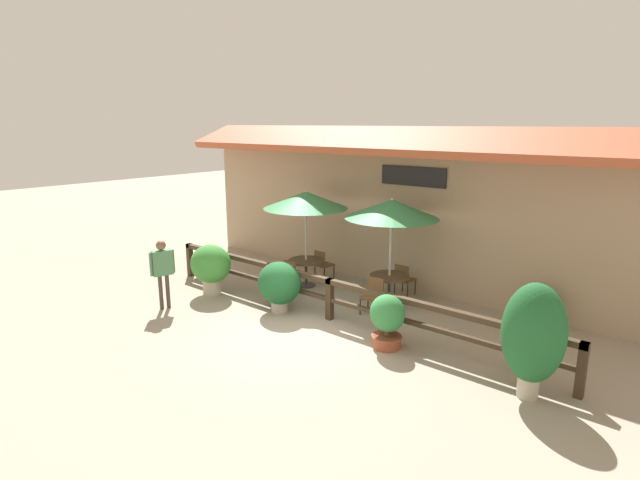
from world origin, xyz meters
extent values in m
plane|color=#9E937F|center=(0.00, 0.00, 0.00)|extent=(60.00, 60.00, 0.00)
cube|color=tan|center=(0.00, 4.20, 1.80)|extent=(14.00, 0.40, 3.60)
cube|color=#B25133|center=(0.00, 3.65, 3.88)|extent=(14.28, 1.48, 0.70)
cube|color=black|center=(0.33, 3.97, 3.00)|extent=(1.81, 0.04, 0.49)
cube|color=#3D2D1E|center=(0.00, 1.05, 0.89)|extent=(10.40, 0.14, 0.11)
cube|color=#3D2D1E|center=(0.00, 1.05, 0.47)|extent=(10.40, 0.10, 0.09)
cube|color=#3D2D1E|center=(-5.13, 1.05, 0.47)|extent=(0.14, 0.14, 0.95)
cube|color=#3D2D1E|center=(0.00, 1.05, 0.47)|extent=(0.14, 0.14, 0.95)
cube|color=#3D2D1E|center=(5.13, 1.05, 0.47)|extent=(0.14, 0.14, 0.95)
cylinder|color=#B7B2A8|center=(-1.97, 2.50, 1.10)|extent=(0.06, 0.06, 2.20)
cone|color=#33844C|center=(-1.97, 2.50, 2.35)|extent=(2.22, 2.22, 0.44)
sphere|color=#B2ADA3|center=(-1.97, 2.50, 2.57)|extent=(0.07, 0.07, 0.07)
cylinder|color=#4C3826|center=(-1.97, 2.50, 0.70)|extent=(0.95, 0.95, 0.05)
cylinder|color=#333333|center=(-1.97, 2.50, 0.34)|extent=(0.07, 0.07, 0.68)
cylinder|color=#333333|center=(-1.97, 2.50, 0.01)|extent=(0.52, 0.52, 0.03)
cube|color=brown|center=(-1.97, 1.68, 0.41)|extent=(0.43, 0.43, 0.05)
cube|color=brown|center=(-1.97, 1.87, 0.63)|extent=(0.40, 0.04, 0.40)
cylinder|color=#2D2D2D|center=(-2.17, 1.49, 0.19)|extent=(0.04, 0.04, 0.38)
cylinder|color=#2D2D2D|center=(-1.79, 1.49, 0.19)|extent=(0.04, 0.04, 0.38)
cylinder|color=#2D2D2D|center=(-2.16, 1.87, 0.19)|extent=(0.04, 0.04, 0.38)
cylinder|color=#2D2D2D|center=(-1.78, 1.87, 0.19)|extent=(0.04, 0.04, 0.38)
cube|color=brown|center=(-2.00, 3.32, 0.41)|extent=(0.46, 0.46, 0.05)
cube|color=brown|center=(-2.02, 3.13, 0.63)|extent=(0.40, 0.08, 0.40)
cylinder|color=#2D2D2D|center=(-1.79, 3.48, 0.19)|extent=(0.04, 0.04, 0.38)
cylinder|color=#2D2D2D|center=(-2.16, 3.53, 0.19)|extent=(0.04, 0.04, 0.38)
cylinder|color=#2D2D2D|center=(-1.83, 3.11, 0.19)|extent=(0.04, 0.04, 0.38)
cylinder|color=#2D2D2D|center=(-2.21, 3.15, 0.19)|extent=(0.04, 0.04, 0.38)
cylinder|color=#B7B2A8|center=(0.50, 2.74, 1.10)|extent=(0.06, 0.06, 2.20)
cone|color=#33844C|center=(0.50, 2.74, 2.35)|extent=(2.22, 2.22, 0.44)
sphere|color=#B2ADA3|center=(0.50, 2.74, 2.57)|extent=(0.07, 0.07, 0.07)
cylinder|color=#4C3826|center=(0.50, 2.74, 0.70)|extent=(0.95, 0.95, 0.05)
cylinder|color=#333333|center=(0.50, 2.74, 0.34)|extent=(0.07, 0.07, 0.68)
cylinder|color=#333333|center=(0.50, 2.74, 0.01)|extent=(0.52, 0.52, 0.03)
cube|color=brown|center=(0.54, 1.92, 0.41)|extent=(0.46, 0.46, 0.05)
cube|color=brown|center=(0.52, 2.11, 0.63)|extent=(0.40, 0.08, 0.40)
cylinder|color=#2D2D2D|center=(0.37, 1.71, 0.19)|extent=(0.04, 0.04, 0.38)
cylinder|color=#2D2D2D|center=(0.75, 1.75, 0.19)|extent=(0.04, 0.04, 0.38)
cylinder|color=#2D2D2D|center=(0.33, 2.09, 0.19)|extent=(0.04, 0.04, 0.38)
cylinder|color=#2D2D2D|center=(0.71, 2.13, 0.19)|extent=(0.04, 0.04, 0.38)
cube|color=brown|center=(0.47, 3.56, 0.41)|extent=(0.43, 0.43, 0.05)
cube|color=brown|center=(0.47, 3.37, 0.63)|extent=(0.40, 0.05, 0.40)
cylinder|color=#2D2D2D|center=(0.66, 3.74, 0.19)|extent=(0.04, 0.04, 0.38)
cylinder|color=#2D2D2D|center=(0.28, 3.75, 0.19)|extent=(0.04, 0.04, 0.38)
cylinder|color=#2D2D2D|center=(0.66, 3.36, 0.19)|extent=(0.04, 0.04, 0.38)
cylinder|color=#2D2D2D|center=(0.28, 3.37, 0.19)|extent=(0.04, 0.04, 0.38)
cylinder|color=#B7AD99|center=(4.49, 0.54, 0.20)|extent=(0.33, 0.33, 0.41)
cylinder|color=#B7AD99|center=(4.49, 0.54, 0.39)|extent=(0.36, 0.36, 0.04)
ellipsoid|color=#1E5B2D|center=(4.49, 0.54, 1.10)|extent=(0.98, 0.88, 1.64)
cylinder|color=#B7AD99|center=(-3.41, 0.45, 0.19)|extent=(0.46, 0.46, 0.39)
cylinder|color=#B7AD99|center=(-3.41, 0.45, 0.37)|extent=(0.49, 0.49, 0.04)
ellipsoid|color=#3D8E38|center=(-3.41, 0.45, 0.81)|extent=(1.08, 0.97, 0.99)
cylinder|color=#9E4C33|center=(1.75, 0.66, 0.12)|extent=(0.56, 0.56, 0.24)
cylinder|color=#9E4C33|center=(1.75, 0.66, 0.22)|extent=(0.61, 0.61, 0.04)
cylinder|color=brown|center=(1.75, 0.66, 0.35)|extent=(0.10, 0.10, 0.22)
ellipsoid|color=#338442|center=(1.75, 0.66, 0.71)|extent=(0.70, 0.63, 0.74)
cylinder|color=#B7AD99|center=(-1.20, 0.69, 0.14)|extent=(0.40, 0.40, 0.27)
cylinder|color=#B7AD99|center=(-1.20, 0.69, 0.25)|extent=(0.43, 0.43, 0.04)
ellipsoid|color=#1E5B2D|center=(-1.20, 0.69, 0.69)|extent=(1.05, 0.95, 1.00)
cylinder|color=#B7AD99|center=(3.77, 3.55, 0.13)|extent=(0.59, 0.59, 0.27)
cylinder|color=#B7AD99|center=(3.77, 3.55, 0.25)|extent=(0.64, 0.64, 0.04)
cylinder|color=brown|center=(3.77, 3.55, 0.36)|extent=(0.11, 0.11, 0.19)
ellipsoid|color=#4C934C|center=(3.77, 3.55, 0.66)|extent=(0.65, 0.58, 0.62)
cylinder|color=#42382D|center=(-3.42, -0.83, 0.42)|extent=(0.09, 0.09, 0.83)
cylinder|color=#42382D|center=(-3.47, -0.99, 0.42)|extent=(0.09, 0.09, 0.83)
cube|color=#4C7F56|center=(-3.44, -0.91, 1.13)|extent=(0.32, 0.49, 0.59)
cylinder|color=#4C7F56|center=(-3.37, -0.67, 1.13)|extent=(0.07, 0.07, 0.56)
cylinder|color=#4C7F56|center=(-3.52, -1.16, 1.13)|extent=(0.07, 0.07, 0.56)
sphere|color=brown|center=(-3.44, -0.91, 1.55)|extent=(0.23, 0.23, 0.23)
camera|label=1|loc=(6.55, -7.18, 4.31)|focal=28.00mm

